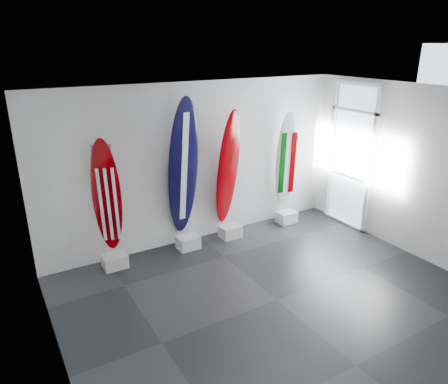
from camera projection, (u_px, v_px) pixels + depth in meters
floor at (277, 300)px, 6.20m from camera, size 6.00×6.00×0.00m
ceiling at (288, 96)px, 5.18m from camera, size 6.00×6.00×0.00m
wall_back at (198, 164)px, 7.72m from camera, size 6.00×0.00×6.00m
wall_left at (50, 263)px, 4.26m from camera, size 0.00×5.00×5.00m
wall_right at (420, 174)px, 7.13m from camera, size 0.00×5.00×5.00m
display_block_usa at (115, 261)px, 7.07m from camera, size 0.40×0.30×0.24m
surfboard_usa at (107, 197)px, 6.76m from camera, size 0.57×0.52×2.04m
display_block_navy at (188, 242)px, 7.73m from camera, size 0.40×0.30×0.24m
surfboard_navy at (183, 169)px, 7.33m from camera, size 0.61×0.48×2.59m
display_block_swiss at (230, 231)px, 8.17m from camera, size 0.40×0.30×0.24m
surfboard_swiss at (228, 169)px, 7.82m from camera, size 0.60×0.51×2.30m
display_block_italy at (286, 217)px, 8.84m from camera, size 0.40×0.30×0.24m
surfboard_italy at (286, 163)px, 8.52m from camera, size 0.51×0.30×2.11m
wall_outlet at (70, 251)px, 6.92m from camera, size 0.09×0.02×0.13m
glass_door at (350, 158)px, 8.39m from camera, size 0.12×1.16×2.85m
balcony at (388, 190)px, 9.34m from camera, size 2.80×2.20×1.20m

